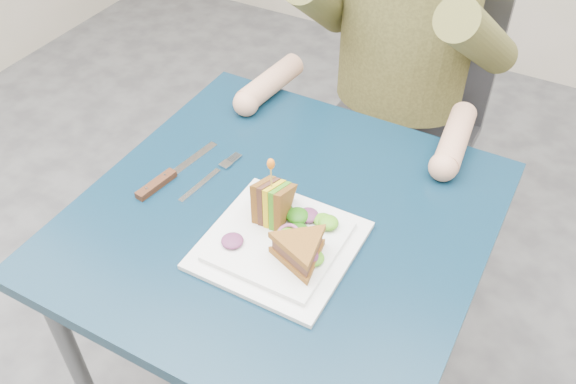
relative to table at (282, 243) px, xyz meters
The scene contains 11 objects.
table is the anchor object (origin of this frame).
chair 0.75m from the table, 90.00° to the left, with size 0.42×0.40×0.93m.
plate 0.12m from the table, 63.42° to the right, with size 0.26×0.26×0.02m.
sandwich_flat 0.18m from the table, 47.06° to the right, with size 0.15×0.15×0.05m.
sandwich_upright 0.14m from the table, 97.49° to the right, with size 0.08×0.13×0.13m.
fork 0.20m from the table, behind, with size 0.04×0.18×0.01m.
knife 0.27m from the table, behind, with size 0.05×0.22×0.02m.
toothpick 0.20m from the table, 97.49° to the right, with size 0.00×0.00×0.06m, color tan.
toothpick_frill 0.23m from the table, 97.49° to the right, with size 0.01×0.01×0.02m, color orange.
lettuce_spill 0.13m from the table, 56.69° to the right, with size 0.15×0.13×0.02m, color #337A14, non-canonical shape.
onion_ring 0.14m from the table, 52.96° to the right, with size 0.04×0.04×0.01m, color #9E4C7A.
Camera 1 is at (0.40, -0.71, 1.55)m, focal length 38.00 mm.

